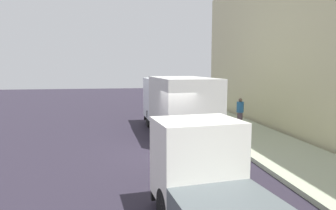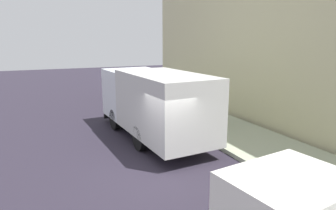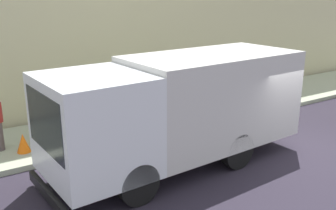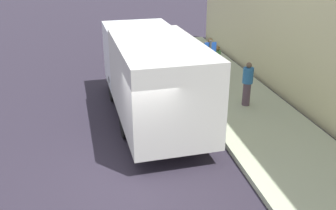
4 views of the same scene
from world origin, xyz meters
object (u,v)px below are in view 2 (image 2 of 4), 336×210
object	(u,v)px
pedestrian_standing	(188,99)
street_sign_post	(192,97)
pedestrian_walking	(219,107)
pedestrian_third	(179,94)
large_utility_truck	(153,101)
traffic_cone_orange	(175,107)

from	to	relation	value
pedestrian_standing	street_sign_post	size ratio (longest dim) A/B	0.67
pedestrian_walking	pedestrian_third	size ratio (longest dim) A/B	0.99
large_utility_truck	pedestrian_third	bearing A→B (deg)	47.23
large_utility_truck	pedestrian_standing	distance (m)	4.34
pedestrian_walking	street_sign_post	world-z (taller)	street_sign_post
pedestrian_third	large_utility_truck	bearing A→B (deg)	-129.42
pedestrian_standing	traffic_cone_orange	world-z (taller)	pedestrian_standing
street_sign_post	large_utility_truck	bearing A→B (deg)	-170.46
large_utility_truck	traffic_cone_orange	world-z (taller)	large_utility_truck
pedestrian_standing	street_sign_post	xyz separation A→B (m)	(-1.09, -2.37, 0.59)
street_sign_post	pedestrian_standing	bearing A→B (deg)	65.28
pedestrian_walking	street_sign_post	bearing A→B (deg)	139.24
pedestrian_third	pedestrian_walking	bearing A→B (deg)	-86.82
traffic_cone_orange	street_sign_post	distance (m)	3.47
large_utility_truck	traffic_cone_orange	distance (m)	4.75
large_utility_truck	pedestrian_standing	size ratio (longest dim) A/B	4.56
pedestrian_standing	street_sign_post	world-z (taller)	street_sign_post
pedestrian_walking	pedestrian_third	world-z (taller)	pedestrian_third
large_utility_truck	pedestrian_standing	bearing A→B (deg)	36.47
pedestrian_standing	pedestrian_third	size ratio (longest dim) A/B	0.98
large_utility_truck	pedestrian_walking	world-z (taller)	large_utility_truck
large_utility_truck	street_sign_post	xyz separation A→B (m)	(2.21, 0.37, -0.08)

